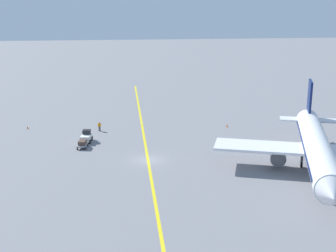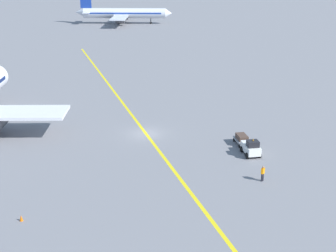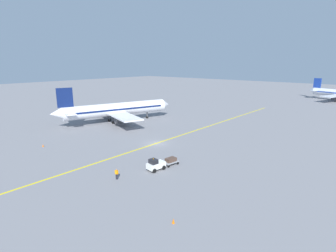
{
  "view_description": "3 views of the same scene",
  "coord_description": "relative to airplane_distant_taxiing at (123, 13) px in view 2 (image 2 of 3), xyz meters",
  "views": [
    {
      "loc": [
        4.31,
        66.27,
        23.88
      ],
      "look_at": [
        -3.66,
        -5.63,
        3.66
      ],
      "focal_mm": 50.0,
      "sensor_mm": 36.0,
      "label": 1
    },
    {
      "loc": [
        -15.06,
        -54.6,
        22.05
      ],
      "look_at": [
        1.19,
        -5.55,
        2.88
      ],
      "focal_mm": 50.0,
      "sensor_mm": 36.0,
      "label": 2
    },
    {
      "loc": [
        36.95,
        -39.02,
        16.99
      ],
      "look_at": [
        0.63,
        3.24,
        3.36
      ],
      "focal_mm": 28.0,
      "sensor_mm": 36.0,
      "label": 3
    }
  ],
  "objects": [
    {
      "name": "baggage_tug_white",
      "position": [
        -10.61,
        -109.48,
        -2.44
      ],
      "size": [
        2.1,
        3.18,
        2.11
      ],
      "color": "white",
      "rests_on": "ground"
    },
    {
      "name": "airplane_distant_taxiing",
      "position": [
        0.0,
        0.0,
        0.0
      ],
      "size": [
        30.95,
        25.29,
        9.54
      ],
      "color": "silver",
      "rests_on": "ground"
    },
    {
      "name": "ground_crew_worker",
      "position": [
        -12.61,
        -115.79,
        -2.43
      ],
      "size": [
        0.54,
        0.34,
        1.68
      ],
      "color": "#23232D",
      "rests_on": "ground"
    },
    {
      "name": "traffic_cone_mid_apron",
      "position": [
        -36.42,
        -115.94,
        -3.06
      ],
      "size": [
        0.32,
        0.32,
        0.55
      ],
      "primitive_type": "cone",
      "color": "orange",
      "rests_on": "ground"
    },
    {
      "name": "ground_plane",
      "position": [
        -20.33,
        -99.09,
        -3.34
      ],
      "size": [
        400.0,
        400.0,
        0.0
      ],
      "primitive_type": "plane",
      "color": "slate"
    },
    {
      "name": "apron_yellow_centreline",
      "position": [
        -20.33,
        -99.09,
        -3.33
      ],
      "size": [
        1.71,
        120.0,
        0.01
      ],
      "primitive_type": "cube",
      "rotation": [
        0.0,
        0.0,
        -0.01
      ],
      "color": "yellow",
      "rests_on": "ground"
    },
    {
      "name": "baggage_cart_trailing",
      "position": [
        -10.15,
        -106.22,
        -2.58
      ],
      "size": [
        1.75,
        2.77,
        1.24
      ],
      "color": "gray",
      "rests_on": "ground"
    }
  ]
}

